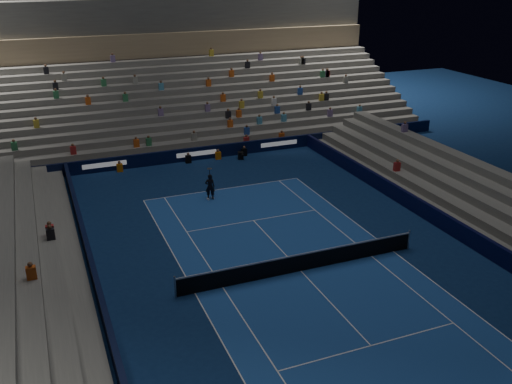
{
  "coord_description": "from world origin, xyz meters",
  "views": [
    {
      "loc": [
        -11.26,
        -22.0,
        14.29
      ],
      "look_at": [
        0.0,
        6.0,
        2.0
      ],
      "focal_mm": 39.62,
      "sensor_mm": 36.0,
      "label": 1
    }
  ],
  "objects": [
    {
      "name": "grandstand_main",
      "position": [
        0.0,
        27.9,
        3.38
      ],
      "size": [
        44.0,
        15.2,
        11.2
      ],
      "color": "slate",
      "rests_on": "ground"
    },
    {
      "name": "broadcast_camera",
      "position": [
        3.29,
        17.39,
        0.29
      ],
      "size": [
        0.54,
        0.92,
        0.56
      ],
      "color": "black",
      "rests_on": "ground"
    },
    {
      "name": "court_surface",
      "position": [
        0.0,
        0.0,
        0.01
      ],
      "size": [
        10.97,
        23.77,
        0.01
      ],
      "primitive_type": "cube",
      "color": "#1C499C",
      "rests_on": "ground"
    },
    {
      "name": "sponsor_barrier_far",
      "position": [
        0.0,
        18.5,
        0.5
      ],
      "size": [
        44.0,
        0.25,
        1.0
      ],
      "primitive_type": "cube",
      "color": "black",
      "rests_on": "ground"
    },
    {
      "name": "sponsor_barrier_west",
      "position": [
        -9.7,
        0.0,
        0.5
      ],
      "size": [
        0.25,
        37.0,
        1.0
      ],
      "primitive_type": "cube",
      "color": "black",
      "rests_on": "ground"
    },
    {
      "name": "tennis_net",
      "position": [
        0.0,
        0.0,
        0.5
      ],
      "size": [
        12.9,
        0.1,
        1.1
      ],
      "color": "#B2B2B7",
      "rests_on": "ground"
    },
    {
      "name": "grandstand_east",
      "position": [
        13.17,
        0.0,
        0.92
      ],
      "size": [
        5.0,
        37.0,
        2.5
      ],
      "color": "slate",
      "rests_on": "ground"
    },
    {
      "name": "tennis_player",
      "position": [
        -1.38,
        10.53,
        0.86
      ],
      "size": [
        0.72,
        0.57,
        1.72
      ],
      "primitive_type": "imported",
      "rotation": [
        0.0,
        0.0,
        2.86
      ],
      "color": "black",
      "rests_on": "ground"
    },
    {
      "name": "ground",
      "position": [
        0.0,
        0.0,
        0.0
      ],
      "size": [
        90.0,
        90.0,
        0.0
      ],
      "primitive_type": "plane",
      "color": "#0D2450",
      "rests_on": "ground"
    },
    {
      "name": "sponsor_barrier_east",
      "position": [
        9.7,
        0.0,
        0.5
      ],
      "size": [
        0.25,
        37.0,
        1.0
      ],
      "primitive_type": "cube",
      "color": "#080A32",
      "rests_on": "ground"
    },
    {
      "name": "grandstand_west",
      "position": [
        -13.17,
        0.0,
        0.92
      ],
      "size": [
        5.0,
        37.0,
        2.5
      ],
      "color": "slate",
      "rests_on": "ground"
    }
  ]
}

